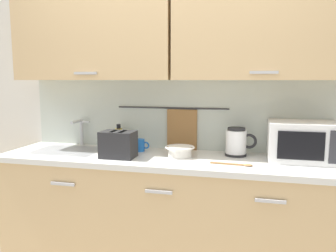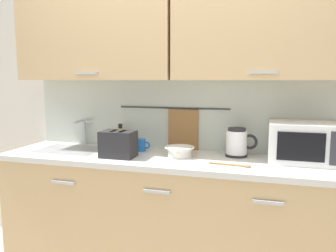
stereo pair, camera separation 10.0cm
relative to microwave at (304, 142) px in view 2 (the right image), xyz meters
name	(u,v)px [view 2 (the right image)]	position (x,y,z in m)	size (l,w,h in m)	color
counter_unit	(169,215)	(-0.92, -0.11, -0.58)	(2.53, 0.64, 0.90)	tan
back_wall_assembly	(178,70)	(-0.91, 0.12, 0.49)	(3.70, 0.41, 2.50)	silver
sink_faucet	(83,128)	(-1.74, 0.12, 0.01)	(0.09, 0.17, 0.22)	#B2B5BA
microwave	(304,142)	(0.00, 0.00, 0.00)	(0.46, 0.35, 0.27)	white
electric_kettle	(237,143)	(-0.45, 0.05, -0.03)	(0.23, 0.16, 0.21)	black
dish_soap_bottle	(121,137)	(-1.39, 0.10, -0.05)	(0.06, 0.06, 0.20)	yellow
mug_near_sink	(141,145)	(-1.18, 0.02, -0.09)	(0.12, 0.08, 0.09)	blue
mixing_bowl	(180,151)	(-0.84, -0.09, -0.09)	(0.21, 0.21, 0.08)	silver
toaster	(118,144)	(-1.26, -0.22, -0.04)	(0.26, 0.17, 0.19)	#232326
wooden_spoon	(235,165)	(-0.43, -0.24, -0.13)	(0.28, 0.05, 0.01)	#9E7042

